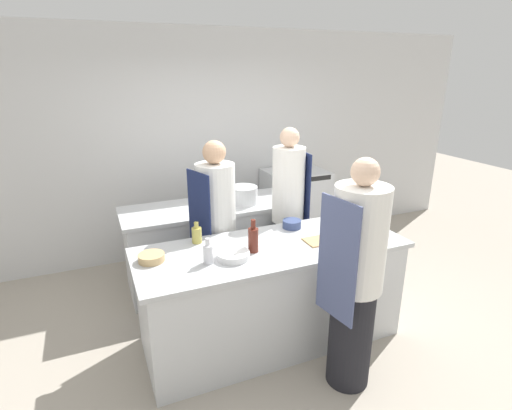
# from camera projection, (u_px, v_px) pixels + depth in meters

# --- Properties ---
(ground_plane) EXTENTS (16.00, 16.00, 0.00)m
(ground_plane) POSITION_uv_depth(u_px,v_px,m) (271.00, 337.00, 3.64)
(ground_plane) COLOR #A89E8E
(wall_back) EXTENTS (8.00, 0.06, 2.80)m
(wall_back) POSITION_uv_depth(u_px,v_px,m) (201.00, 146.00, 5.04)
(wall_back) COLOR silver
(wall_back) RESTS_ON ground_plane
(prep_counter) EXTENTS (2.29, 0.85, 0.92)m
(prep_counter) POSITION_uv_depth(u_px,v_px,m) (272.00, 293.00, 3.49)
(prep_counter) COLOR silver
(prep_counter) RESTS_ON ground_plane
(pass_counter) EXTENTS (1.87, 0.71, 0.92)m
(pass_counter) POSITION_uv_depth(u_px,v_px,m) (210.00, 244.00, 4.46)
(pass_counter) COLOR silver
(pass_counter) RESTS_ON ground_plane
(oven_range) EXTENTS (0.79, 0.64, 1.04)m
(oven_range) POSITION_uv_depth(u_px,v_px,m) (295.00, 208.00, 5.44)
(oven_range) COLOR silver
(oven_range) RESTS_ON ground_plane
(chef_at_prep_near) EXTENTS (0.42, 0.41, 1.78)m
(chef_at_prep_near) POSITION_uv_depth(u_px,v_px,m) (355.00, 279.00, 2.86)
(chef_at_prep_near) COLOR black
(chef_at_prep_near) RESTS_ON ground_plane
(chef_at_stove) EXTENTS (0.35, 0.33, 1.79)m
(chef_at_stove) POSITION_uv_depth(u_px,v_px,m) (288.00, 213.00, 4.14)
(chef_at_stove) COLOR black
(chef_at_stove) RESTS_ON ground_plane
(chef_at_pass_far) EXTENTS (0.42, 0.41, 1.72)m
(chef_at_pass_far) POSITION_uv_depth(u_px,v_px,m) (217.00, 230.00, 3.81)
(chef_at_pass_far) COLOR black
(chef_at_pass_far) RESTS_ON ground_plane
(bottle_olive_oil) EXTENTS (0.08, 0.08, 0.19)m
(bottle_olive_oil) POSITION_uv_depth(u_px,v_px,m) (197.00, 235.00, 3.38)
(bottle_olive_oil) COLOR #B2A84C
(bottle_olive_oil) RESTS_ON prep_counter
(bottle_vinegar) EXTENTS (0.08, 0.08, 0.20)m
(bottle_vinegar) POSITION_uv_depth(u_px,v_px,m) (208.00, 253.00, 3.02)
(bottle_vinegar) COLOR silver
(bottle_vinegar) RESTS_ON prep_counter
(bottle_wine) EXTENTS (0.09, 0.09, 0.25)m
(bottle_wine) POSITION_uv_depth(u_px,v_px,m) (381.00, 224.00, 3.54)
(bottle_wine) COLOR #19471E
(bottle_wine) RESTS_ON prep_counter
(bottle_cooking_oil) EXTENTS (0.08, 0.08, 0.28)m
(bottle_cooking_oil) POSITION_uv_depth(u_px,v_px,m) (253.00, 239.00, 3.20)
(bottle_cooking_oil) COLOR #5B2319
(bottle_cooking_oil) RESTS_ON prep_counter
(bowl_mixing_large) EXTENTS (0.26, 0.26, 0.05)m
(bowl_mixing_large) POSITION_uv_depth(u_px,v_px,m) (233.00, 255.00, 3.11)
(bowl_mixing_large) COLOR white
(bowl_mixing_large) RESTS_ON prep_counter
(bowl_prep_small) EXTENTS (0.23, 0.23, 0.07)m
(bowl_prep_small) POSITION_uv_depth(u_px,v_px,m) (359.00, 237.00, 3.43)
(bowl_prep_small) COLOR tan
(bowl_prep_small) RESTS_ON prep_counter
(bowl_ceramic_blue) EXTENTS (0.20, 0.20, 0.06)m
(bowl_ceramic_blue) POSITION_uv_depth(u_px,v_px,m) (151.00, 258.00, 3.07)
(bowl_ceramic_blue) COLOR tan
(bowl_ceramic_blue) RESTS_ON prep_counter
(bowl_wooden_salad) EXTENTS (0.17, 0.17, 0.07)m
(bowl_wooden_salad) POSITION_uv_depth(u_px,v_px,m) (292.00, 224.00, 3.71)
(bowl_wooden_salad) COLOR navy
(bowl_wooden_salad) RESTS_ON prep_counter
(cutting_board) EXTENTS (0.33, 0.20, 0.01)m
(cutting_board) POSITION_uv_depth(u_px,v_px,m) (324.00, 240.00, 3.44)
(cutting_board) COLOR tan
(cutting_board) RESTS_ON prep_counter
(stockpot) EXTENTS (0.31, 0.31, 0.19)m
(stockpot) POSITION_uv_depth(u_px,v_px,m) (243.00, 195.00, 4.35)
(stockpot) COLOR silver
(stockpot) RESTS_ON pass_counter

